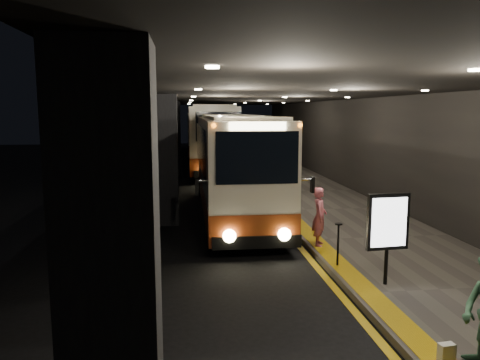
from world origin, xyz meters
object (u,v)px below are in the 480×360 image
coach_second (212,140)px  bag_plain (446,353)px  coach_main (234,169)px  passenger_boarding (320,217)px  stanchion_post (338,245)px  info_sign (388,223)px  coach_third (205,135)px

coach_second → bag_plain: (2.05, -24.60, -1.66)m
coach_main → passenger_boarding: (1.87, -4.88, -0.76)m
bag_plain → stanchion_post: bearing=92.4°
passenger_boarding → stanchion_post: 1.77m
bag_plain → stanchion_post: 4.46m
coach_main → info_sign: (2.45, -7.93, -0.23)m
bag_plain → coach_main: bearing=100.3°
coach_third → coach_second: bearing=-87.1°
passenger_boarding → bag_plain: 6.22m
coach_third → bag_plain: bearing=-83.6°
coach_third → coach_main: bearing=-86.9°
info_sign → stanchion_post: bearing=110.6°
coach_second → passenger_boarding: 18.54m
passenger_boarding → bag_plain: (0.14, -6.19, -0.67)m
info_sign → stanchion_post: size_ratio=1.92×
coach_second → info_sign: 21.62m
passenger_boarding → coach_second: bearing=25.1°
passenger_boarding → info_sign: 3.15m
coach_second → passenger_boarding: bearing=-82.6°
coach_main → passenger_boarding: bearing=-68.6°
coach_third → info_sign: size_ratio=6.04×
coach_second → coach_third: bearing=91.4°
bag_plain → info_sign: (0.44, 3.13, 1.20)m
info_sign → stanchion_post: (-0.63, 1.30, -0.83)m
coach_second → stanchion_post: size_ratio=12.66×
coach_second → passenger_boarding: coach_second is taller
coach_third → info_sign: bearing=-82.5°
coach_main → stanchion_post: size_ratio=11.21×
coach_main → stanchion_post: bearing=-74.2°
passenger_boarding → coach_third: bearing=22.9°
coach_main → stanchion_post: 6.95m
info_sign → coach_main: bearing=101.9°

